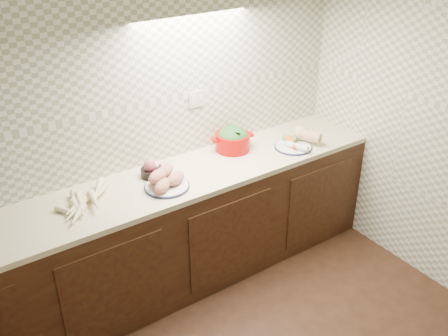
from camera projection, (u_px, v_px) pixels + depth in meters
room at (315, 187)px, 1.96m from camera, size 3.60×3.60×2.60m
parsnip_pile at (84, 205)px, 3.12m from camera, size 0.42×0.39×0.08m
sweet_potato_plate at (165, 180)px, 3.36m from camera, size 0.31×0.31×0.14m
onion_bowl at (152, 170)px, 3.49m from camera, size 0.16×0.16×0.13m
dutch_oven at (233, 139)px, 3.84m from camera, size 0.34×0.32×0.19m
veg_plate at (297, 139)px, 3.94m from camera, size 0.37×0.36×0.14m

